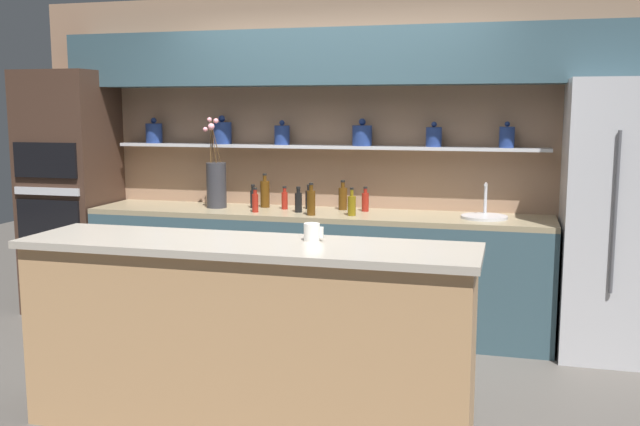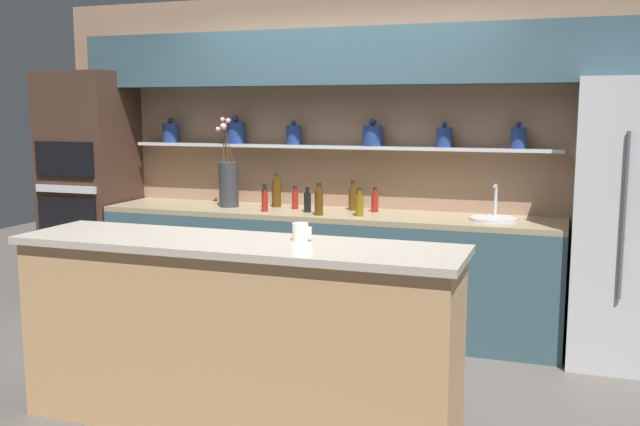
{
  "view_description": "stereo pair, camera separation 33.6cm",
  "coord_description": "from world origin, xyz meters",
  "px_view_note": "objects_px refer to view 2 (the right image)",
  "views": [
    {
      "loc": [
        1.32,
        -3.98,
        1.71
      ],
      "look_at": [
        0.16,
        0.34,
        1.05
      ],
      "focal_mm": 40.0,
      "sensor_mm": 36.0,
      "label": 1
    },
    {
      "loc": [
        1.64,
        -3.88,
        1.71
      ],
      "look_at": [
        0.16,
        0.34,
        1.05
      ],
      "focal_mm": 40.0,
      "sensor_mm": 36.0,
      "label": 2
    }
  ],
  "objects_px": {
    "bottle_sauce_3": "(307,201)",
    "bottle_oil_6": "(359,205)",
    "oven_tower": "(90,190)",
    "bottle_spirit_9": "(277,193)",
    "coffee_mug": "(301,232)",
    "bottle_sauce_2": "(319,199)",
    "bottle_sauce_7": "(295,199)",
    "sink_fixture": "(493,217)",
    "bottle_sauce_8": "(265,197)",
    "bottle_sauce_4": "(375,202)",
    "bottle_spirit_0": "(319,202)",
    "bottle_sauce_5": "(265,201)",
    "bottle_spirit_1": "(353,198)",
    "flower_vase": "(229,182)"
  },
  "relations": [
    {
      "from": "bottle_spirit_0",
      "to": "bottle_spirit_9",
      "type": "height_order",
      "value": "bottle_spirit_9"
    },
    {
      "from": "oven_tower",
      "to": "bottle_sauce_7",
      "type": "height_order",
      "value": "oven_tower"
    },
    {
      "from": "flower_vase",
      "to": "coffee_mug",
      "type": "bearing_deg",
      "value": -53.36
    },
    {
      "from": "flower_vase",
      "to": "bottle_sauce_8",
      "type": "relative_size",
      "value": 3.81
    },
    {
      "from": "oven_tower",
      "to": "bottle_sauce_8",
      "type": "height_order",
      "value": "oven_tower"
    },
    {
      "from": "bottle_oil_6",
      "to": "bottle_spirit_9",
      "type": "height_order",
      "value": "bottle_spirit_9"
    },
    {
      "from": "coffee_mug",
      "to": "bottle_sauce_8",
      "type": "bearing_deg",
      "value": 119.08
    },
    {
      "from": "sink_fixture",
      "to": "bottle_spirit_9",
      "type": "xyz_separation_m",
      "value": [
        -1.73,
        0.13,
        0.09
      ]
    },
    {
      "from": "bottle_sauce_2",
      "to": "sink_fixture",
      "type": "bearing_deg",
      "value": -5.79
    },
    {
      "from": "bottle_spirit_0",
      "to": "bottle_spirit_1",
      "type": "distance_m",
      "value": 0.38
    },
    {
      "from": "bottle_sauce_2",
      "to": "bottle_sauce_4",
      "type": "bearing_deg",
      "value": -3.01
    },
    {
      "from": "bottle_sauce_3",
      "to": "bottle_sauce_8",
      "type": "xyz_separation_m",
      "value": [
        -0.42,
        0.14,
        -0.0
      ]
    },
    {
      "from": "bottle_sauce_8",
      "to": "bottle_sauce_3",
      "type": "bearing_deg",
      "value": -18.24
    },
    {
      "from": "bottle_oil_6",
      "to": "coffee_mug",
      "type": "relative_size",
      "value": 2.0
    },
    {
      "from": "oven_tower",
      "to": "bottle_oil_6",
      "type": "bearing_deg",
      "value": -2.74
    },
    {
      "from": "oven_tower",
      "to": "sink_fixture",
      "type": "distance_m",
      "value": 3.41
    },
    {
      "from": "bottle_sauce_5",
      "to": "bottle_spirit_1",
      "type": "bearing_deg",
      "value": 26.15
    },
    {
      "from": "bottle_sauce_3",
      "to": "bottle_spirit_9",
      "type": "height_order",
      "value": "bottle_spirit_9"
    },
    {
      "from": "bottle_spirit_0",
      "to": "bottle_sauce_5",
      "type": "distance_m",
      "value": 0.46
    },
    {
      "from": "oven_tower",
      "to": "bottle_spirit_0",
      "type": "bearing_deg",
      "value": -4.73
    },
    {
      "from": "sink_fixture",
      "to": "bottle_sauce_8",
      "type": "relative_size",
      "value": 1.77
    },
    {
      "from": "bottle_sauce_2",
      "to": "bottle_sauce_4",
      "type": "distance_m",
      "value": 0.46
    },
    {
      "from": "bottle_spirit_1",
      "to": "bottle_sauce_8",
      "type": "height_order",
      "value": "bottle_spirit_1"
    },
    {
      "from": "bottle_sauce_3",
      "to": "bottle_sauce_8",
      "type": "bearing_deg",
      "value": 161.76
    },
    {
      "from": "bottle_spirit_0",
      "to": "bottle_spirit_9",
      "type": "relative_size",
      "value": 0.89
    },
    {
      "from": "bottle_sauce_2",
      "to": "bottle_sauce_7",
      "type": "xyz_separation_m",
      "value": [
        -0.18,
        -0.07,
        -0.0
      ]
    },
    {
      "from": "bottle_sauce_3",
      "to": "bottle_oil_6",
      "type": "xyz_separation_m",
      "value": [
        0.43,
        -0.06,
        -0.0
      ]
    },
    {
      "from": "bottle_sauce_8",
      "to": "bottle_spirit_9",
      "type": "relative_size",
      "value": 0.69
    },
    {
      "from": "oven_tower",
      "to": "bottle_sauce_3",
      "type": "xyz_separation_m",
      "value": [
        2.03,
        -0.06,
        -0.0
      ]
    },
    {
      "from": "sink_fixture",
      "to": "bottle_sauce_7",
      "type": "bearing_deg",
      "value": 177.49
    },
    {
      "from": "oven_tower",
      "to": "bottle_sauce_5",
      "type": "height_order",
      "value": "oven_tower"
    },
    {
      "from": "bottle_spirit_0",
      "to": "bottle_sauce_7",
      "type": "distance_m",
      "value": 0.39
    },
    {
      "from": "sink_fixture",
      "to": "bottle_sauce_3",
      "type": "relative_size",
      "value": 1.69
    },
    {
      "from": "bottle_spirit_1",
      "to": "coffee_mug",
      "type": "height_order",
      "value": "bottle_spirit_1"
    },
    {
      "from": "flower_vase",
      "to": "bottle_sauce_5",
      "type": "relative_size",
      "value": 3.81
    },
    {
      "from": "bottle_spirit_1",
      "to": "bottle_oil_6",
      "type": "bearing_deg",
      "value": -64.63
    },
    {
      "from": "flower_vase",
      "to": "coffee_mug",
      "type": "distance_m",
      "value": 2.14
    },
    {
      "from": "bottle_spirit_9",
      "to": "oven_tower",
      "type": "bearing_deg",
      "value": -175.21
    },
    {
      "from": "sink_fixture",
      "to": "bottle_sauce_4",
      "type": "xyz_separation_m",
      "value": [
        -0.9,
        0.11,
        0.06
      ]
    },
    {
      "from": "bottle_sauce_4",
      "to": "bottle_sauce_8",
      "type": "distance_m",
      "value": 0.9
    },
    {
      "from": "oven_tower",
      "to": "flower_vase",
      "type": "bearing_deg",
      "value": 1.12
    },
    {
      "from": "bottle_spirit_1",
      "to": "bottle_sauce_8",
      "type": "distance_m",
      "value": 0.72
    },
    {
      "from": "bottle_sauce_5",
      "to": "bottle_sauce_7",
      "type": "bearing_deg",
      "value": 52.47
    },
    {
      "from": "bottle_oil_6",
      "to": "bottle_spirit_9",
      "type": "xyz_separation_m",
      "value": [
        -0.77,
        0.26,
        0.03
      ]
    },
    {
      "from": "oven_tower",
      "to": "sink_fixture",
      "type": "bearing_deg",
      "value": 0.2
    },
    {
      "from": "bottle_spirit_0",
      "to": "bottle_sauce_3",
      "type": "relative_size",
      "value": 1.23
    },
    {
      "from": "bottle_oil_6",
      "to": "coffee_mug",
      "type": "xyz_separation_m",
      "value": [
        0.13,
        -1.57,
        0.07
      ]
    },
    {
      "from": "flower_vase",
      "to": "bottle_sauce_8",
      "type": "xyz_separation_m",
      "value": [
        0.29,
        0.06,
        -0.12
      ]
    },
    {
      "from": "bottle_sauce_4",
      "to": "bottle_sauce_5",
      "type": "height_order",
      "value": "bottle_sauce_4"
    },
    {
      "from": "bottle_sauce_8",
      "to": "flower_vase",
      "type": "bearing_deg",
      "value": -169.1
    }
  ]
}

